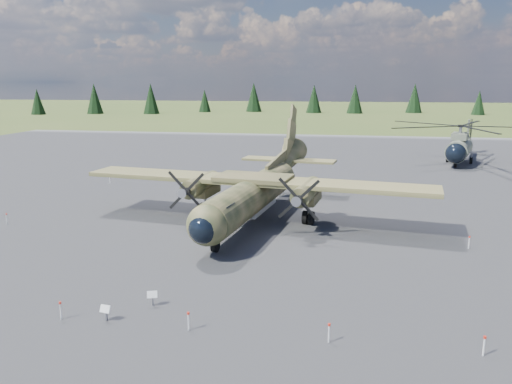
# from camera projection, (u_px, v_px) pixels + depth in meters

# --- Properties ---
(ground) EXTENTS (500.00, 500.00, 0.00)m
(ground) POSITION_uv_depth(u_px,v_px,m) (220.00, 236.00, 34.89)
(ground) COLOR #4B5425
(ground) RESTS_ON ground
(apron) EXTENTS (120.00, 120.00, 0.04)m
(apron) POSITION_uv_depth(u_px,v_px,m) (247.00, 202.00, 44.51)
(apron) COLOR slate
(apron) RESTS_ON ground
(transport_plane) EXTENTS (27.23, 24.57, 8.96)m
(transport_plane) POSITION_uv_depth(u_px,v_px,m) (257.00, 186.00, 38.85)
(transport_plane) COLOR #323A1F
(transport_plane) RESTS_ON ground
(helicopter_near) EXTENTS (25.54, 25.91, 5.18)m
(helicopter_near) POSITION_uv_depth(u_px,v_px,m) (460.00, 136.00, 64.36)
(helicopter_near) COLOR slate
(helicopter_near) RESTS_ON ground
(info_placard_left) EXTENTS (0.52, 0.28, 0.77)m
(info_placard_left) POSITION_uv_depth(u_px,v_px,m) (105.00, 310.00, 22.30)
(info_placard_left) COLOR gray
(info_placard_left) RESTS_ON ground
(info_placard_right) EXTENTS (0.52, 0.34, 0.76)m
(info_placard_right) POSITION_uv_depth(u_px,v_px,m) (152.00, 296.00, 23.82)
(info_placard_right) COLOR gray
(info_placard_right) RESTS_ON ground
(barrier_fence) EXTENTS (33.12, 29.62, 0.85)m
(barrier_fence) POSITION_uv_depth(u_px,v_px,m) (213.00, 229.00, 34.79)
(barrier_fence) COLOR white
(barrier_fence) RESTS_ON ground
(treeline) EXTENTS (309.08, 312.49, 10.80)m
(treeline) POSITION_uv_depth(u_px,v_px,m) (185.00, 156.00, 39.65)
(treeline) COLOR black
(treeline) RESTS_ON ground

